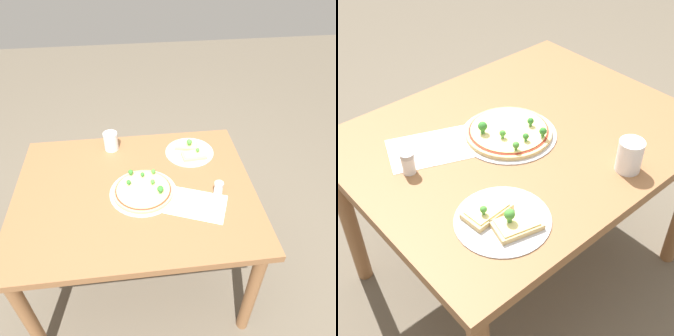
% 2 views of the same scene
% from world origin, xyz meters
% --- Properties ---
extents(ground_plane, '(8.00, 8.00, 0.00)m').
position_xyz_m(ground_plane, '(0.00, 0.00, 0.00)').
color(ground_plane, brown).
extents(dining_table, '(1.16, 0.91, 0.70)m').
position_xyz_m(dining_table, '(0.00, 0.00, 0.61)').
color(dining_table, brown).
rests_on(dining_table, ground_plane).
extents(pizza_tray_whole, '(0.32, 0.32, 0.07)m').
position_xyz_m(pizza_tray_whole, '(-0.04, 0.02, 0.71)').
color(pizza_tray_whole, '#B7B7BC').
rests_on(pizza_tray_whole, dining_table).
extents(pizza_tray_slice, '(0.27, 0.27, 0.06)m').
position_xyz_m(pizza_tray_slice, '(-0.32, -0.26, 0.71)').
color(pizza_tray_slice, '#B7B7BC').
rests_on(pizza_tray_slice, dining_table).
extents(drinking_cup, '(0.08, 0.08, 0.10)m').
position_xyz_m(drinking_cup, '(0.11, -0.35, 0.75)').
color(drinking_cup, white).
rests_on(drinking_cup, dining_table).
extents(condiment_shaker, '(0.04, 0.04, 0.07)m').
position_xyz_m(condiment_shaker, '(-0.39, 0.08, 0.74)').
color(condiment_shaker, silver).
rests_on(condiment_shaker, dining_table).
extents(paper_menu, '(0.32, 0.27, 0.00)m').
position_xyz_m(paper_menu, '(-0.28, 0.13, 0.70)').
color(paper_menu, white).
rests_on(paper_menu, dining_table).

